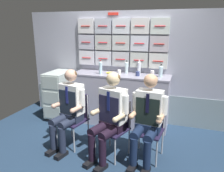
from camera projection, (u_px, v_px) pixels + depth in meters
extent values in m
cube|color=#1E3149|center=(102.00, 153.00, 3.40)|extent=(4.80, 4.80, 0.04)
cube|color=#989BAC|center=(127.00, 67.00, 4.38)|extent=(4.20, 0.06, 2.15)
cube|color=gray|center=(125.00, 105.00, 4.55)|extent=(4.12, 0.01, 0.59)
cube|color=silver|center=(87.00, 58.00, 4.53)|extent=(0.33, 0.06, 0.28)
cylinder|color=red|center=(86.00, 58.00, 4.50)|extent=(0.19, 0.01, 0.01)
cube|color=silver|center=(104.00, 58.00, 4.42)|extent=(0.33, 0.06, 0.28)
cylinder|color=red|center=(103.00, 59.00, 4.39)|extent=(0.19, 0.01, 0.01)
cube|color=#B3B7BD|center=(121.00, 59.00, 4.31)|extent=(0.33, 0.06, 0.28)
cylinder|color=red|center=(120.00, 59.00, 4.28)|extent=(0.19, 0.01, 0.01)
cube|color=#B4BBB5|center=(139.00, 60.00, 4.20)|extent=(0.33, 0.06, 0.28)
cylinder|color=red|center=(139.00, 60.00, 4.17)|extent=(0.19, 0.01, 0.01)
cube|color=silver|center=(158.00, 61.00, 4.09)|extent=(0.33, 0.06, 0.28)
cylinder|color=red|center=(158.00, 61.00, 4.06)|extent=(0.19, 0.01, 0.01)
cube|color=#ABABBC|center=(87.00, 42.00, 4.45)|extent=(0.33, 0.06, 0.28)
cylinder|color=red|center=(86.00, 42.00, 4.42)|extent=(0.19, 0.01, 0.01)
cube|color=#AFB2B0|center=(103.00, 43.00, 4.34)|extent=(0.33, 0.06, 0.28)
cylinder|color=red|center=(103.00, 43.00, 4.31)|extent=(0.19, 0.01, 0.01)
cube|color=#B7BEBC|center=(121.00, 43.00, 4.23)|extent=(0.33, 0.06, 0.28)
cylinder|color=red|center=(120.00, 43.00, 4.19)|extent=(0.19, 0.01, 0.01)
cube|color=silver|center=(140.00, 43.00, 4.12)|extent=(0.33, 0.06, 0.28)
cylinder|color=red|center=(139.00, 44.00, 4.08)|extent=(0.19, 0.01, 0.01)
cube|color=#B4ACB5|center=(159.00, 44.00, 4.01)|extent=(0.33, 0.06, 0.28)
cylinder|color=red|center=(159.00, 44.00, 3.97)|extent=(0.19, 0.01, 0.01)
cube|color=silver|center=(86.00, 26.00, 4.37)|extent=(0.33, 0.06, 0.28)
cylinder|color=red|center=(85.00, 26.00, 4.33)|extent=(0.19, 0.01, 0.01)
cube|color=#A8ADBB|center=(103.00, 26.00, 4.26)|extent=(0.33, 0.06, 0.28)
cylinder|color=red|center=(103.00, 26.00, 4.22)|extent=(0.19, 0.01, 0.01)
cube|color=silver|center=(121.00, 26.00, 4.15)|extent=(0.33, 0.06, 0.28)
cylinder|color=red|center=(121.00, 26.00, 4.11)|extent=(0.19, 0.01, 0.01)
cube|color=silver|center=(140.00, 26.00, 4.04)|extent=(0.33, 0.06, 0.28)
cylinder|color=red|center=(140.00, 26.00, 4.00)|extent=(0.19, 0.01, 0.01)
cube|color=silver|center=(160.00, 26.00, 3.93)|extent=(0.33, 0.06, 0.28)
cylinder|color=red|center=(160.00, 26.00, 3.89)|extent=(0.19, 0.01, 0.01)
cube|color=red|center=(113.00, 14.00, 4.15)|extent=(0.20, 0.02, 0.05)
cube|color=#9A98AA|center=(120.00, 100.00, 4.28)|extent=(1.82, 0.52, 0.96)
cube|color=gray|center=(120.00, 75.00, 4.15)|extent=(1.85, 0.53, 0.03)
sphere|color=black|center=(47.00, 119.00, 4.49)|extent=(0.07, 0.07, 0.07)
sphere|color=black|center=(61.00, 121.00, 4.39)|extent=(0.07, 0.07, 0.07)
sphere|color=black|center=(62.00, 110.00, 4.99)|extent=(0.07, 0.07, 0.07)
sphere|color=black|center=(74.00, 112.00, 4.90)|extent=(0.07, 0.07, 0.07)
cube|color=#B7C5BF|center=(60.00, 93.00, 4.56)|extent=(0.40, 0.64, 0.90)
cube|color=#A3B0AA|center=(52.00, 113.00, 4.35)|extent=(0.35, 0.01, 0.24)
cube|color=#A3B0AA|center=(51.00, 98.00, 4.27)|extent=(0.35, 0.01, 0.24)
cube|color=#A3B0AA|center=(50.00, 83.00, 4.19)|extent=(0.35, 0.01, 0.24)
cylinder|color=#28282D|center=(50.00, 76.00, 4.18)|extent=(0.32, 0.02, 0.02)
cylinder|color=#A8AAAF|center=(57.00, 135.00, 3.51)|extent=(0.02, 0.02, 0.40)
cylinder|color=#A8AAAF|center=(74.00, 140.00, 3.33)|extent=(0.02, 0.02, 0.40)
cylinder|color=#A8AAAF|center=(72.00, 126.00, 3.81)|extent=(0.02, 0.02, 0.40)
cylinder|color=#A8AAAF|center=(88.00, 131.00, 3.63)|extent=(0.02, 0.02, 0.40)
cube|color=#1F1935|center=(72.00, 121.00, 3.52)|extent=(0.48, 0.48, 0.02)
cube|color=#1F1935|center=(79.00, 105.00, 3.62)|extent=(0.37, 0.11, 0.40)
cylinder|color=#A8AAAF|center=(70.00, 103.00, 3.70)|extent=(0.02, 0.02, 0.40)
cylinder|color=#A8AAAF|center=(88.00, 107.00, 3.52)|extent=(0.02, 0.02, 0.40)
cube|color=black|center=(52.00, 152.00, 3.35)|extent=(0.14, 0.23, 0.06)
cube|color=black|center=(61.00, 155.00, 3.26)|extent=(0.14, 0.23, 0.06)
cylinder|color=#1D2437|center=(53.00, 137.00, 3.32)|extent=(0.10, 0.10, 0.39)
cylinder|color=#1D2437|center=(62.00, 140.00, 3.23)|extent=(0.10, 0.10, 0.39)
cylinder|color=#1D2437|center=(60.00, 120.00, 3.41)|extent=(0.21, 0.39, 0.13)
cylinder|color=#1D2437|center=(69.00, 122.00, 3.32)|extent=(0.21, 0.39, 0.13)
cube|color=#1D2437|center=(72.00, 117.00, 3.50)|extent=(0.37, 0.27, 0.12)
cube|color=white|center=(72.00, 99.00, 3.44)|extent=(0.39, 0.27, 0.47)
cube|color=#1D2634|center=(68.00, 103.00, 3.36)|extent=(0.32, 0.08, 0.38)
cube|color=navy|center=(67.00, 95.00, 3.32)|extent=(0.04, 0.02, 0.26)
cylinder|color=white|center=(62.00, 93.00, 3.53)|extent=(0.08, 0.08, 0.26)
cylinder|color=tan|center=(59.00, 104.00, 3.47)|extent=(0.12, 0.24, 0.07)
sphere|color=tan|center=(54.00, 106.00, 3.38)|extent=(0.08, 0.08, 0.08)
cylinder|color=white|center=(82.00, 98.00, 3.32)|extent=(0.08, 0.08, 0.26)
cylinder|color=tan|center=(77.00, 109.00, 3.28)|extent=(0.12, 0.24, 0.07)
sphere|color=tan|center=(72.00, 111.00, 3.19)|extent=(0.08, 0.08, 0.08)
sphere|color=tan|center=(71.00, 75.00, 3.34)|extent=(0.19, 0.19, 0.19)
ellipsoid|color=#513922|center=(71.00, 74.00, 3.35)|extent=(0.21, 0.20, 0.13)
cylinder|color=#A8AAAF|center=(95.00, 144.00, 3.23)|extent=(0.02, 0.02, 0.40)
cylinder|color=#A8AAAF|center=(115.00, 152.00, 3.02)|extent=(0.02, 0.02, 0.40)
cylinder|color=#A8AAAF|center=(110.00, 135.00, 3.51)|extent=(0.02, 0.02, 0.40)
cylinder|color=#A8AAAF|center=(129.00, 141.00, 3.30)|extent=(0.02, 0.02, 0.40)
cube|color=#1F1935|center=(112.00, 130.00, 3.21)|extent=(0.50, 0.50, 0.02)
cube|color=#1F1935|center=(120.00, 112.00, 3.30)|extent=(0.36, 0.14, 0.40)
cylinder|color=#A8AAAF|center=(110.00, 110.00, 3.40)|extent=(0.02, 0.02, 0.40)
cylinder|color=#A8AAAF|center=(130.00, 115.00, 3.19)|extent=(0.02, 0.02, 0.40)
cube|color=black|center=(90.00, 163.00, 3.07)|extent=(0.15, 0.24, 0.06)
cube|color=black|center=(101.00, 168.00, 2.96)|extent=(0.15, 0.24, 0.06)
cylinder|color=black|center=(92.00, 147.00, 3.04)|extent=(0.10, 0.10, 0.39)
cylinder|color=black|center=(102.00, 152.00, 2.93)|extent=(0.10, 0.10, 0.39)
cylinder|color=black|center=(100.00, 128.00, 3.12)|extent=(0.24, 0.41, 0.13)
cylinder|color=black|center=(110.00, 132.00, 3.01)|extent=(0.24, 0.41, 0.13)
cube|color=black|center=(112.00, 125.00, 3.19)|extent=(0.39, 0.30, 0.12)
cube|color=white|center=(113.00, 105.00, 3.13)|extent=(0.41, 0.31, 0.49)
cube|color=#22213D|center=(109.00, 110.00, 3.06)|extent=(0.32, 0.12, 0.39)
cube|color=navy|center=(108.00, 101.00, 3.02)|extent=(0.04, 0.02, 0.27)
cylinder|color=white|center=(101.00, 99.00, 3.24)|extent=(0.08, 0.08, 0.26)
cylinder|color=#D4B98D|center=(98.00, 111.00, 3.18)|extent=(0.14, 0.25, 0.07)
sphere|color=#D4B98D|center=(93.00, 113.00, 3.10)|extent=(0.08, 0.08, 0.08)
cylinder|color=white|center=(126.00, 105.00, 2.99)|extent=(0.08, 0.08, 0.26)
cylinder|color=#D4B98D|center=(120.00, 117.00, 2.96)|extent=(0.14, 0.25, 0.07)
sphere|color=#D4B98D|center=(115.00, 120.00, 2.88)|extent=(0.08, 0.08, 0.08)
sphere|color=#D4B98D|center=(113.00, 79.00, 3.03)|extent=(0.19, 0.19, 0.19)
ellipsoid|color=brown|center=(114.00, 78.00, 3.04)|extent=(0.23, 0.22, 0.13)
cylinder|color=#A8AAAF|center=(131.00, 148.00, 3.13)|extent=(0.02, 0.02, 0.40)
cylinder|color=#A8AAAF|center=(156.00, 154.00, 2.98)|extent=(0.02, 0.02, 0.40)
cylinder|color=#A8AAAF|center=(139.00, 137.00, 3.44)|extent=(0.02, 0.02, 0.40)
cylinder|color=#A8AAAF|center=(162.00, 142.00, 3.30)|extent=(0.02, 0.02, 0.40)
cube|color=#1F1935|center=(148.00, 132.00, 3.16)|extent=(0.44, 0.44, 0.02)
cube|color=#1F1935|center=(152.00, 113.00, 3.27)|extent=(0.37, 0.07, 0.40)
cylinder|color=#A8AAAF|center=(140.00, 112.00, 3.33)|extent=(0.02, 0.02, 0.40)
cylinder|color=#A8AAAF|center=(164.00, 115.00, 3.18)|extent=(0.02, 0.02, 0.40)
cube|color=black|center=(132.00, 168.00, 2.96)|extent=(0.11, 0.23, 0.06)
cube|color=black|center=(145.00, 172.00, 2.89)|extent=(0.11, 0.23, 0.06)
cylinder|color=#121E39|center=(133.00, 152.00, 2.94)|extent=(0.10, 0.10, 0.39)
cylinder|color=#121E39|center=(147.00, 155.00, 2.86)|extent=(0.10, 0.10, 0.39)
cylinder|color=#121E39|center=(138.00, 131.00, 3.03)|extent=(0.17, 0.39, 0.13)
cylinder|color=#121E39|center=(151.00, 134.00, 2.95)|extent=(0.17, 0.39, 0.13)
cube|color=#121E39|center=(148.00, 127.00, 3.14)|extent=(0.36, 0.24, 0.12)
cube|color=white|center=(149.00, 107.00, 3.08)|extent=(0.38, 0.24, 0.48)
cube|color=black|center=(147.00, 112.00, 3.00)|extent=(0.33, 0.05, 0.38)
cube|color=black|center=(147.00, 103.00, 2.96)|extent=(0.04, 0.01, 0.27)
cylinder|color=white|center=(135.00, 101.00, 3.15)|extent=(0.08, 0.08, 0.26)
cylinder|color=tan|center=(134.00, 114.00, 3.08)|extent=(0.09, 0.24, 0.07)
sphere|color=tan|center=(131.00, 117.00, 2.99)|extent=(0.08, 0.08, 0.08)
cylinder|color=white|center=(165.00, 105.00, 2.98)|extent=(0.08, 0.08, 0.26)
cylinder|color=tan|center=(161.00, 118.00, 2.93)|extent=(0.09, 0.24, 0.07)
sphere|color=tan|center=(159.00, 121.00, 2.84)|extent=(0.08, 0.08, 0.08)
cylinder|color=tan|center=(159.00, 119.00, 2.83)|extent=(0.06, 0.06, 0.06)
sphere|color=tan|center=(151.00, 81.00, 2.98)|extent=(0.19, 0.19, 0.19)
ellipsoid|color=tan|center=(151.00, 79.00, 2.99)|extent=(0.20, 0.19, 0.13)
cylinder|color=silver|center=(139.00, 68.00, 4.18)|extent=(0.07, 0.07, 0.22)
cone|color=silver|center=(139.00, 62.00, 4.15)|extent=(0.07, 0.07, 0.02)
cylinder|color=silver|center=(139.00, 60.00, 4.15)|extent=(0.03, 0.03, 0.02)
cylinder|color=silver|center=(161.00, 72.00, 3.91)|extent=(0.07, 0.07, 0.18)
cone|color=silver|center=(161.00, 66.00, 3.88)|extent=(0.07, 0.07, 0.02)
cylinder|color=black|center=(161.00, 65.00, 3.88)|extent=(0.03, 0.03, 0.02)
cylinder|color=#ADD4E1|center=(101.00, 68.00, 4.15)|extent=(0.06, 0.06, 0.22)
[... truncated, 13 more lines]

